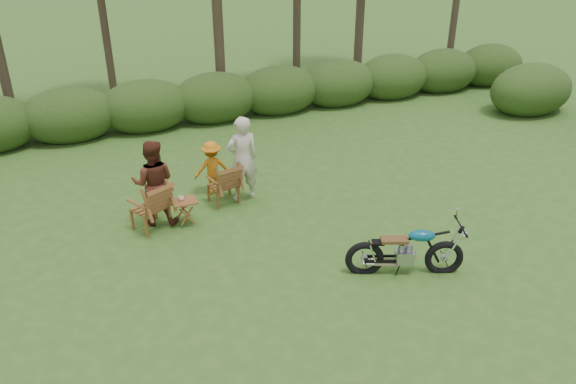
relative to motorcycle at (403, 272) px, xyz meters
name	(u,v)px	position (x,y,z in m)	size (l,w,h in m)	color
ground	(369,288)	(-0.76, -0.18, 0.00)	(80.00, 80.00, 0.00)	#2B521B
motorcycle	(403,272)	(0.00, 0.00, 0.00)	(1.88, 0.72, 1.08)	#0D88AF
lawn_chair_right	(224,202)	(-2.06, 3.65, 0.00)	(0.63, 0.63, 0.92)	brown
lawn_chair_left	(152,227)	(-3.67, 3.16, 0.00)	(0.69, 0.69, 1.00)	brown
side_table	(185,212)	(-3.03, 3.05, 0.26)	(0.50, 0.42, 0.51)	brown
cup	(181,198)	(-3.07, 3.08, 0.55)	(0.11, 0.11, 0.09)	#EEE7C4
adult_a	(244,198)	(-1.63, 3.63, 0.00)	(0.67, 0.44, 1.84)	#C0B29E
adult_b	(158,222)	(-3.52, 3.32, 0.00)	(0.83, 0.65, 1.72)	#4E2316
child	(214,193)	(-2.16, 4.14, 0.00)	(0.77, 0.44, 1.19)	#BE6A11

